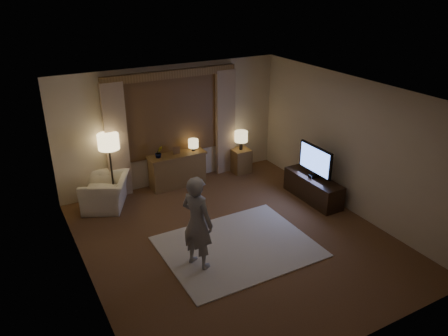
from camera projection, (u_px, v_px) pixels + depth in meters
room at (222, 160)px, 7.54m from camera, size 5.04×5.54×2.64m
rug at (238, 247)px, 7.46m from camera, size 2.50×2.00×0.02m
sideboard at (177, 170)px, 9.53m from camera, size 1.20×0.40×0.70m
picture_frame at (177, 151)px, 9.34m from camera, size 0.16×0.02×0.20m
plant at (159, 153)px, 9.15m from camera, size 0.16×0.13×0.30m
table_lamp_sideboard at (193, 144)px, 9.48m from camera, size 0.22×0.22×0.30m
floor_lamp at (109, 145)px, 8.55m from camera, size 0.42×0.42×1.43m
armchair at (106, 192)px, 8.66m from camera, size 1.18×1.24×0.63m
side_table at (241, 161)px, 10.21m from camera, size 0.40×0.40×0.56m
table_lamp_side at (241, 137)px, 9.97m from camera, size 0.30×0.30×0.44m
tv_stand at (313, 188)px, 8.96m from camera, size 0.45×1.40×0.50m
tv at (315, 161)px, 8.71m from camera, size 0.23×0.92×0.67m
person at (197, 222)px, 6.68m from camera, size 0.57×0.67×1.54m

